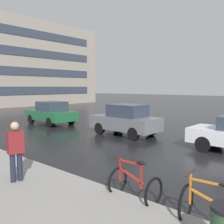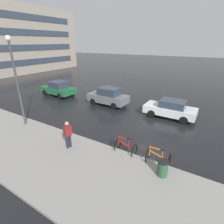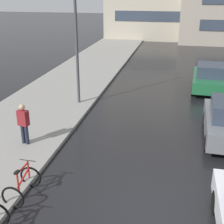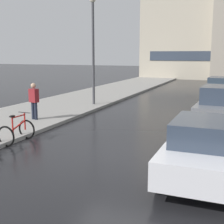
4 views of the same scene
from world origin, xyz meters
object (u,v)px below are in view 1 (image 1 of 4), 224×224
(car_green, at_px, (51,113))
(pedestrian, at_px, (16,150))
(car_grey, at_px, (126,120))
(bicycle_nearest, at_px, (214,209))
(bicycle_second, at_px, (135,184))

(car_green, height_order, pedestrian, pedestrian)
(car_grey, relative_size, pedestrian, 2.26)
(bicycle_nearest, xyz_separation_m, car_green, (6.05, 13.45, 0.38))
(pedestrian, bearing_deg, car_green, 49.89)
(bicycle_nearest, height_order, bicycle_second, bicycle_nearest)
(bicycle_second, bearing_deg, pedestrian, 115.07)
(bicycle_second, xyz_separation_m, car_green, (6.03, 11.64, 0.40))
(bicycle_nearest, relative_size, bicycle_second, 1.04)
(car_grey, distance_m, car_green, 6.57)
(bicycle_nearest, relative_size, car_green, 0.28)
(bicycle_second, bearing_deg, car_green, 62.63)
(bicycle_nearest, xyz_separation_m, bicycle_second, (0.02, 1.81, -0.02))
(car_grey, xyz_separation_m, pedestrian, (-7.59, -2.20, 0.15))
(bicycle_nearest, bearing_deg, pedestrian, 105.77)
(pedestrian, bearing_deg, bicycle_second, -64.93)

